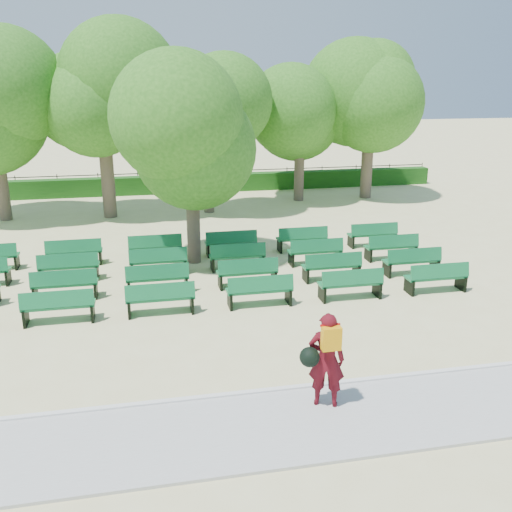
{
  "coord_description": "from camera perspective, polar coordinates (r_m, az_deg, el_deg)",
  "views": [
    {
      "loc": [
        -2.94,
        -15.66,
        5.84
      ],
      "look_at": [
        0.09,
        -1.0,
        1.1
      ],
      "focal_mm": 40.0,
      "sensor_mm": 36.0,
      "label": 1
    }
  ],
  "objects": [
    {
      "name": "fence",
      "position": [
        30.76,
        -6.02,
        6.54
      ],
      "size": [
        26.0,
        0.1,
        1.02
      ],
      "primitive_type": null,
      "color": "black",
      "rests_on": "ground"
    },
    {
      "name": "tree_line",
      "position": [
        26.48,
        -5.03,
        4.77
      ],
      "size": [
        21.8,
        6.8,
        7.04
      ],
      "primitive_type": null,
      "color": "#34721E",
      "rests_on": "ground"
    },
    {
      "name": "person",
      "position": [
        10.46,
        6.95,
        -10.16
      ],
      "size": [
        0.9,
        0.63,
        1.81
      ],
      "rotation": [
        0.0,
        0.0,
        2.8
      ],
      "color": "#4C0A12",
      "rests_on": "ground"
    },
    {
      "name": "curb",
      "position": [
        11.43,
        5.02,
        -12.94
      ],
      "size": [
        30.0,
        0.12,
        0.1
      ],
      "primitive_type": "cube",
      "color": "silver",
      "rests_on": "ground"
    },
    {
      "name": "paving",
      "position": [
        10.52,
        6.87,
        -16.11
      ],
      "size": [
        30.0,
        2.2,
        0.06
      ],
      "primitive_type": "cube",
      "color": "#ADADA9",
      "rests_on": "ground"
    },
    {
      "name": "hedge",
      "position": [
        30.29,
        -5.97,
        7.23
      ],
      "size": [
        26.0,
        0.7,
        0.9
      ],
      "primitive_type": "cube",
      "color": "#194C13",
      "rests_on": "ground"
    },
    {
      "name": "bench_array",
      "position": [
        17.15,
        -5.47,
        -2.1
      ],
      "size": [
        1.77,
        0.64,
        1.1
      ],
      "rotation": [
        0.0,
        0.0,
        0.05
      ],
      "color": "#116636",
      "rests_on": "ground"
    },
    {
      "name": "tree_among",
      "position": [
        18.02,
        -6.56,
        11.26
      ],
      "size": [
        3.92,
        3.92,
        5.68
      ],
      "color": "brown",
      "rests_on": "ground"
    },
    {
      "name": "ground",
      "position": [
        16.97,
        -0.98,
        -2.56
      ],
      "size": [
        120.0,
        120.0,
        0.0
      ],
      "primitive_type": "plane",
      "color": "#CFC689"
    }
  ]
}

